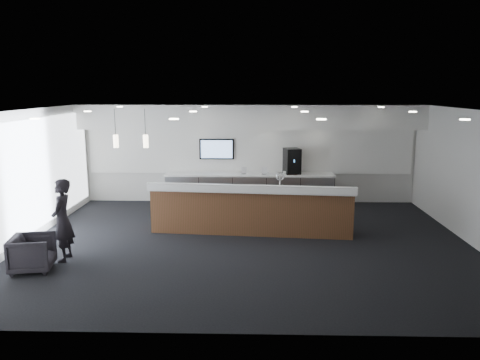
{
  "coord_description": "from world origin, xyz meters",
  "views": [
    {
      "loc": [
        0.09,
        -10.15,
        3.46
      ],
      "look_at": [
        -0.22,
        1.3,
        1.21
      ],
      "focal_mm": 35.0,
      "sensor_mm": 36.0,
      "label": 1
    }
  ],
  "objects_px": {
    "service_counter": "(251,209)",
    "coffee_machine": "(292,161)",
    "lounge_guest": "(62,220)",
    "armchair": "(32,253)"
  },
  "relations": [
    {
      "from": "coffee_machine",
      "to": "lounge_guest",
      "type": "xyz_separation_m",
      "value": [
        -5.02,
        -4.81,
        -0.48
      ]
    },
    {
      "from": "service_counter",
      "to": "lounge_guest",
      "type": "height_order",
      "value": "lounge_guest"
    },
    {
      "from": "armchair",
      "to": "lounge_guest",
      "type": "height_order",
      "value": "lounge_guest"
    },
    {
      "from": "armchair",
      "to": "service_counter",
      "type": "bearing_deg",
      "value": -69.17
    },
    {
      "from": "service_counter",
      "to": "armchair",
      "type": "distance_m",
      "value": 4.91
    },
    {
      "from": "service_counter",
      "to": "coffee_machine",
      "type": "height_order",
      "value": "coffee_machine"
    },
    {
      "from": "service_counter",
      "to": "lounge_guest",
      "type": "xyz_separation_m",
      "value": [
        -3.81,
        -1.96,
        0.27
      ]
    },
    {
      "from": "coffee_machine",
      "to": "armchair",
      "type": "distance_m",
      "value": 7.69
    },
    {
      "from": "armchair",
      "to": "lounge_guest",
      "type": "xyz_separation_m",
      "value": [
        0.38,
        0.59,
        0.49
      ]
    },
    {
      "from": "service_counter",
      "to": "lounge_guest",
      "type": "relative_size",
      "value": 2.93
    }
  ]
}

